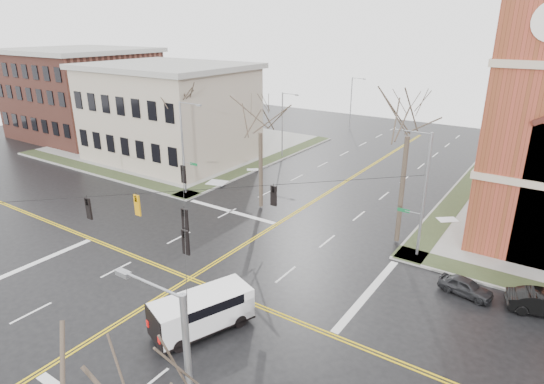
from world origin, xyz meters
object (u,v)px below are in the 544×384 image
Objects in this scene: streetlight_north_b at (352,101)px; tree_ne at (408,129)px; signal_pole_ne at (422,192)px; tree_nw_near at (260,128)px; signal_pole_nw at (184,146)px; parked_car_a at (466,287)px; tree_nw_far at (175,105)px; cargo_van at (206,309)px; streetlight_north_a at (283,122)px.

tree_ne reaches higher than streetlight_north_b.
streetlight_north_b is (-21.97, 36.50, -0.48)m from signal_pole_ne.
tree_nw_near is (7.39, -35.23, 2.95)m from streetlight_north_b.
tree_nw_near is at bearing 8.93° from signal_pole_nw.
tree_ne is (-6.03, 4.66, 8.32)m from parked_car_a.
tree_nw_far reaches higher than streetlight_north_b.
tree_ne is at bearing 61.76° from parked_car_a.
cargo_van is 18.83m from tree_nw_near.
signal_pole_nw is 0.73× the size of tree_ne.
parked_car_a is 31.30m from tree_nw_far.
cargo_van is at bearing -73.61° from streetlight_north_b.
tree_nw_near is (-7.69, 16.04, 6.18)m from cargo_van.
tree_nw_far is at bearing 175.40° from signal_pole_ne.
signal_pole_ne is at bearing -4.96° from tree_nw_near.
tree_ne reaches higher than tree_nw_far.
signal_pole_ne is 0.73× the size of tree_ne.
tree_nw_far is 0.93× the size of tree_ne.
signal_pole_ne reaches higher than streetlight_north_a.
parked_car_a is (26.18, -39.78, -3.92)m from streetlight_north_b.
streetlight_north_a is 25.58m from tree_ne.
signal_pole_nw reaches higher than streetlight_north_b.
signal_pole_nw is 1.12× the size of streetlight_north_b.
streetlight_north_b is at bearing 83.91° from tree_nw_far.
streetlight_north_a is 2.47× the size of parked_car_a.
streetlight_north_b is 53.55m from cargo_van.
signal_pole_ne is 6.92m from parked_car_a.
tree_nw_near reaches higher than cargo_van.
tree_nw_near is (-18.79, 4.55, 6.87)m from parked_car_a.
signal_pole_nw is 36.51m from streetlight_north_b.
signal_pole_ne is 27.48m from streetlight_north_a.
signal_pole_nw is at bearing -171.07° from tree_nw_near.
cargo_van is 16.00m from parked_car_a.
tree_ne is (-1.82, 1.38, 3.92)m from signal_pole_ne.
tree_nw_far reaches higher than cargo_van.
signal_pole_ne is at bearing -58.95° from streetlight_north_b.
tree_nw_far reaches higher than tree_nw_near.
signal_pole_ne is at bearing -4.60° from tree_nw_far.
streetlight_north_b is 36.12m from tree_nw_near.
parked_car_a is at bearing -37.94° from signal_pole_ne.
streetlight_north_a is 0.70× the size of tree_nw_far.
tree_nw_near is at bearing -179.49° from tree_ne.
cargo_van reaches higher than parked_car_a.
tree_nw_far reaches higher than signal_pole_ne.
signal_pole_nw reaches higher than parked_car_a.
tree_ne is (20.15, -15.12, 4.40)m from streetlight_north_a.
streetlight_north_a is at bearing 137.16° from cargo_van.
signal_pole_nw is 21.91m from cargo_van.
tree_ne reaches higher than streetlight_north_a.
signal_pole_ne is at bearing -36.90° from streetlight_north_a.
signal_pole_ne is at bearing 61.51° from parked_car_a.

